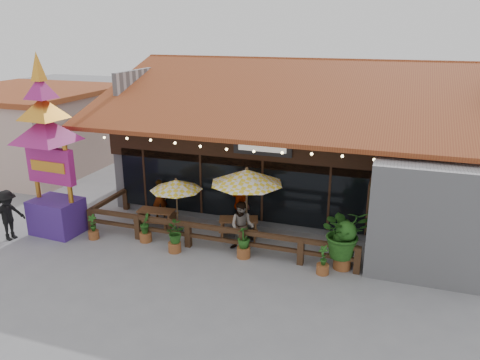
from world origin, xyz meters
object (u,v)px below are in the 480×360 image
at_px(umbrella_left, 176,185).
at_px(umbrella_right, 247,177).
at_px(picnic_table_left, 157,215).
at_px(thai_sign_tower, 46,135).
at_px(pedestrian, 8,215).
at_px(tropical_plant, 344,234).
at_px(picnic_table_right, 239,224).

relative_size(umbrella_left, umbrella_right, 0.91).
distance_m(picnic_table_left, thai_sign_tower, 4.92).
relative_size(umbrella_left, picnic_table_left, 1.69).
bearing_deg(pedestrian, tropical_plant, -71.22).
height_order(umbrella_left, thai_sign_tower, thai_sign_tower).
bearing_deg(umbrella_right, picnic_table_left, 178.98).
height_order(umbrella_right, tropical_plant, umbrella_right).
bearing_deg(picnic_table_left, umbrella_left, -6.28).
relative_size(umbrella_right, pedestrian, 1.48).
distance_m(picnic_table_left, picnic_table_right, 3.30).
distance_m(thai_sign_tower, tropical_plant, 10.79).
relative_size(thai_sign_tower, tropical_plant, 3.35).
distance_m(tropical_plant, pedestrian, 11.83).
relative_size(picnic_table_left, picnic_table_right, 0.87).
height_order(picnic_table_left, thai_sign_tower, thai_sign_tower).
bearing_deg(picnic_table_left, umbrella_right, -1.02).
bearing_deg(umbrella_right, pedestrian, -161.74).
bearing_deg(picnic_table_right, pedestrian, -159.19).
xyz_separation_m(umbrella_left, umbrella_right, (2.73, 0.04, 0.59)).
xyz_separation_m(picnic_table_left, picnic_table_right, (3.29, 0.20, 0.01)).
height_order(umbrella_left, umbrella_right, umbrella_right).
bearing_deg(thai_sign_tower, picnic_table_left, 27.81).
height_order(umbrella_right, picnic_table_left, umbrella_right).
height_order(picnic_table_right, pedestrian, pedestrian).
bearing_deg(picnic_table_right, umbrella_left, -172.66).
xyz_separation_m(umbrella_left, pedestrian, (-5.42, -2.65, -0.89)).
relative_size(umbrella_right, tropical_plant, 1.31).
distance_m(picnic_table_left, tropical_plant, 7.35).
bearing_deg(umbrella_left, picnic_table_right, 7.34).
height_order(umbrella_left, tropical_plant, tropical_plant).
distance_m(umbrella_right, pedestrian, 8.71).
xyz_separation_m(umbrella_right, picnic_table_left, (-3.68, 0.07, -1.97)).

